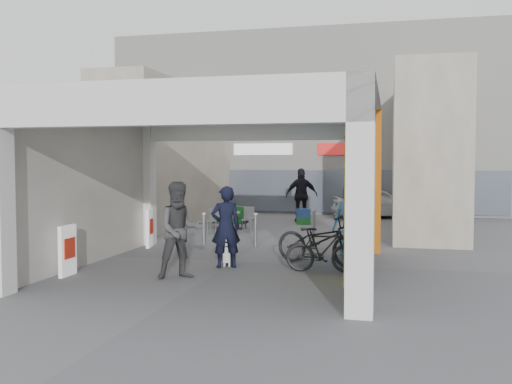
% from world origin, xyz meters
% --- Properties ---
extents(ground, '(90.00, 90.00, 0.00)m').
position_xyz_m(ground, '(0.00, 0.00, 0.00)').
color(ground, '#59595E').
rests_on(ground, ground).
extents(arcade_canopy, '(6.40, 6.45, 6.40)m').
position_xyz_m(arcade_canopy, '(0.54, -0.82, 2.30)').
color(arcade_canopy, silver).
rests_on(arcade_canopy, ground).
extents(far_building, '(18.00, 4.08, 8.00)m').
position_xyz_m(far_building, '(-0.00, 13.99, 3.99)').
color(far_building, silver).
rests_on(far_building, ground).
extents(plaza_bldg_left, '(2.00, 9.00, 5.00)m').
position_xyz_m(plaza_bldg_left, '(-4.50, 7.50, 2.50)').
color(plaza_bldg_left, beige).
rests_on(plaza_bldg_left, ground).
extents(plaza_bldg_right, '(2.00, 9.00, 5.00)m').
position_xyz_m(plaza_bldg_right, '(4.50, 7.50, 2.50)').
color(plaza_bldg_right, beige).
rests_on(plaza_bldg_right, ground).
extents(bollard_left, '(0.09, 0.09, 0.85)m').
position_xyz_m(bollard_left, '(-1.46, 2.28, 0.43)').
color(bollard_left, '#95979D').
rests_on(bollard_left, ground).
extents(bollard_center, '(0.09, 0.09, 0.88)m').
position_xyz_m(bollard_center, '(-0.03, 2.27, 0.44)').
color(bollard_center, '#95979D').
rests_on(bollard_center, ground).
extents(bollard_right, '(0.09, 0.09, 0.99)m').
position_xyz_m(bollard_right, '(1.48, 2.48, 0.49)').
color(bollard_right, '#95979D').
rests_on(bollard_right, ground).
extents(advert_board_near, '(0.11, 0.55, 1.00)m').
position_xyz_m(advert_board_near, '(-2.75, -2.31, 0.51)').
color(advert_board_near, white).
rests_on(advert_board_near, ground).
extents(advert_board_far, '(0.20, 0.55, 1.00)m').
position_xyz_m(advert_board_far, '(-2.75, 1.61, 0.51)').
color(advert_board_far, white).
rests_on(advert_board_far, ground).
extents(cafe_set, '(1.32, 1.06, 0.80)m').
position_xyz_m(cafe_set, '(-1.57, 5.20, 0.28)').
color(cafe_set, '#98989D').
rests_on(cafe_set, ground).
extents(produce_stand, '(1.12, 0.60, 0.73)m').
position_xyz_m(produce_stand, '(-1.82, 6.16, 0.29)').
color(produce_stand, black).
rests_on(produce_stand, ground).
extents(crate_stack, '(0.55, 0.49, 0.56)m').
position_xyz_m(crate_stack, '(0.39, 7.98, 0.28)').
color(crate_stack, '#195824').
rests_on(crate_stack, ground).
extents(border_collie, '(0.23, 0.46, 0.63)m').
position_xyz_m(border_collie, '(0.03, -0.54, 0.25)').
color(border_collie, black).
rests_on(border_collie, ground).
extents(man_with_dog, '(0.75, 0.66, 1.73)m').
position_xyz_m(man_with_dog, '(0.04, -0.75, 0.87)').
color(man_with_dog, black).
rests_on(man_with_dog, ground).
extents(man_back_turned, '(1.15, 1.09, 1.86)m').
position_xyz_m(man_back_turned, '(-0.50, -2.03, 0.93)').
color(man_back_turned, '#3F3F42').
rests_on(man_back_turned, ground).
extents(man_elderly, '(0.98, 0.73, 1.82)m').
position_xyz_m(man_elderly, '(2.52, 1.49, 0.91)').
color(man_elderly, '#5682A8').
rests_on(man_elderly, ground).
extents(man_crates, '(1.26, 0.77, 2.01)m').
position_xyz_m(man_crates, '(0.21, 8.70, 1.01)').
color(man_crates, black).
rests_on(man_crates, ground).
extents(bicycle_front, '(2.18, 1.40, 1.08)m').
position_xyz_m(bicycle_front, '(1.92, 0.03, 0.54)').
color(bicycle_front, black).
rests_on(bicycle_front, ground).
extents(bicycle_rear, '(1.54, 0.53, 0.91)m').
position_xyz_m(bicycle_rear, '(2.10, -0.79, 0.45)').
color(bicycle_rear, black).
rests_on(bicycle_rear, ground).
extents(white_van, '(3.83, 2.33, 1.22)m').
position_xyz_m(white_van, '(2.91, 11.10, 0.61)').
color(white_van, silver).
rests_on(white_van, ground).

